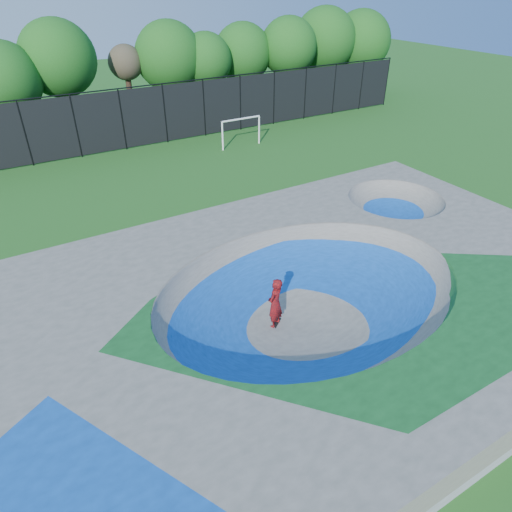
{
  "coord_description": "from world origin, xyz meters",
  "views": [
    {
      "loc": [
        -8.0,
        -9.77,
        10.41
      ],
      "look_at": [
        -0.37,
        3.0,
        1.1
      ],
      "focal_mm": 32.0,
      "sensor_mm": 36.0,
      "label": 1
    }
  ],
  "objects": [
    {
      "name": "soccer_goal",
      "position": [
        7.06,
        17.44,
        1.37
      ],
      "size": [
        3.0,
        0.12,
        1.98
      ],
      "color": "white",
      "rests_on": "ground"
    },
    {
      "name": "skateboard",
      "position": [
        -1.25,
        0.29,
        0.03
      ],
      "size": [
        0.75,
        0.65,
        0.05
      ],
      "primitive_type": "cube",
      "rotation": [
        0.0,
        0.0,
        0.66
      ],
      "color": "black",
      "rests_on": "ground"
    },
    {
      "name": "fence",
      "position": [
        0.0,
        21.0,
        2.1
      ],
      "size": [
        48.09,
        0.09,
        4.04
      ],
      "color": "black",
      "rests_on": "ground"
    },
    {
      "name": "skate_deck",
      "position": [
        0.0,
        0.0,
        0.75
      ],
      "size": [
        22.0,
        14.0,
        1.5
      ],
      "primitive_type": "cube",
      "color": "gray",
      "rests_on": "ground"
    },
    {
      "name": "skater",
      "position": [
        -1.25,
        0.29,
        0.96
      ],
      "size": [
        0.84,
        0.74,
        1.92
      ],
      "primitive_type": "imported",
      "rotation": [
        0.0,
        0.0,
        3.65
      ],
      "color": "red",
      "rests_on": "ground"
    },
    {
      "name": "ground",
      "position": [
        0.0,
        0.0,
        0.0
      ],
      "size": [
        120.0,
        120.0,
        0.0
      ],
      "primitive_type": "plane",
      "color": "#1D5718",
      "rests_on": "ground"
    },
    {
      "name": "treeline",
      "position": [
        1.31,
        25.87,
        4.82
      ],
      "size": [
        54.45,
        6.76,
        7.97
      ],
      "color": "#452F22",
      "rests_on": "ground"
    }
  ]
}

